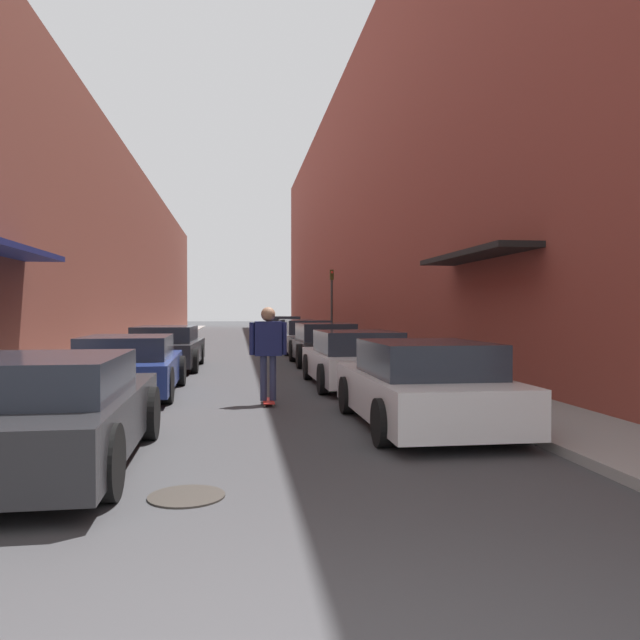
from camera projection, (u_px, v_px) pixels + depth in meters
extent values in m
plane|color=#38383A|center=(244.00, 350.00, 26.68)|extent=(135.22, 135.22, 0.00)
cube|color=gray|center=(158.00, 342.00, 32.19)|extent=(1.80, 61.46, 0.12)
cube|color=gray|center=(324.00, 341.00, 33.34)|extent=(1.80, 61.46, 0.12)
cube|color=brown|center=(100.00, 254.00, 31.74)|extent=(4.00, 61.46, 9.07)
cube|color=#141947|center=(5.00, 250.00, 12.28)|extent=(1.00, 4.80, 0.12)
cube|color=brown|center=(377.00, 211.00, 33.61)|extent=(4.00, 61.46, 14.11)
cube|color=black|center=(474.00, 255.00, 13.56)|extent=(1.00, 4.80, 0.12)
cube|color=#232326|center=(45.00, 422.00, 6.74)|extent=(1.99, 4.36, 0.61)
cube|color=#232833|center=(38.00, 377.00, 6.52)|extent=(1.72, 2.28, 0.43)
cylinder|color=black|center=(0.00, 416.00, 7.95)|extent=(0.18, 0.70, 0.70)
cylinder|color=black|center=(150.00, 413.00, 8.20)|extent=(0.18, 0.70, 0.70)
cylinder|color=black|center=(109.00, 463.00, 5.54)|extent=(0.18, 0.70, 0.70)
cube|color=navy|center=(129.00, 371.00, 12.55)|extent=(1.97, 4.44, 0.57)
cube|color=#232833|center=(127.00, 347.00, 12.33)|extent=(1.69, 2.33, 0.44)
cylinder|color=black|center=(98.00, 372.00, 13.78)|extent=(0.18, 0.67, 0.67)
cylinder|color=black|center=(181.00, 371.00, 14.02)|extent=(0.18, 0.67, 0.67)
cylinder|color=black|center=(64.00, 387.00, 11.09)|extent=(0.18, 0.67, 0.67)
cylinder|color=black|center=(168.00, 385.00, 11.33)|extent=(0.18, 0.67, 0.67)
cube|color=#232326|center=(166.00, 352.00, 18.09)|extent=(1.97, 4.64, 0.61)
cube|color=#232833|center=(166.00, 334.00, 17.85)|extent=(1.68, 2.43, 0.45)
cylinder|color=black|center=(142.00, 354.00, 19.38)|extent=(0.18, 0.66, 0.66)
cylinder|color=black|center=(201.00, 354.00, 19.62)|extent=(0.18, 0.66, 0.66)
cylinder|color=black|center=(126.00, 362.00, 16.56)|extent=(0.18, 0.66, 0.66)
cylinder|color=black|center=(195.00, 361.00, 16.80)|extent=(0.18, 0.66, 0.66)
cube|color=silver|center=(422.00, 394.00, 9.11)|extent=(1.85, 4.09, 0.61)
cube|color=#232833|center=(426.00, 358.00, 8.90)|extent=(1.62, 2.13, 0.48)
cylinder|color=black|center=(347.00, 395.00, 10.25)|extent=(0.18, 0.61, 0.61)
cylinder|color=black|center=(451.00, 393.00, 10.49)|extent=(0.18, 0.61, 0.61)
cylinder|color=black|center=(382.00, 423.00, 7.74)|extent=(0.18, 0.61, 0.61)
cylinder|color=black|center=(519.00, 419.00, 7.98)|extent=(0.18, 0.61, 0.61)
cube|color=silver|center=(355.00, 365.00, 14.01)|extent=(1.92, 4.36, 0.58)
cube|color=#232833|center=(357.00, 342.00, 13.79)|extent=(1.67, 2.28, 0.48)
cylinder|color=black|center=(308.00, 367.00, 15.23)|extent=(0.18, 0.63, 0.63)
cylinder|color=black|center=(381.00, 366.00, 15.47)|extent=(0.18, 0.63, 0.63)
cylinder|color=black|center=(323.00, 379.00, 12.56)|extent=(0.18, 0.63, 0.63)
cylinder|color=black|center=(411.00, 378.00, 12.80)|extent=(0.18, 0.63, 0.63)
cube|color=#232326|center=(324.00, 349.00, 19.52)|extent=(1.94, 4.13, 0.57)
cube|color=#232833|center=(325.00, 332.00, 19.31)|extent=(1.67, 2.17, 0.53)
cylinder|color=black|center=(292.00, 351.00, 20.66)|extent=(0.18, 0.72, 0.72)
cylinder|color=black|center=(345.00, 350.00, 20.89)|extent=(0.18, 0.72, 0.72)
cylinder|color=black|center=(300.00, 356.00, 18.15)|extent=(0.18, 0.72, 0.72)
cylinder|color=black|center=(360.00, 356.00, 18.39)|extent=(0.18, 0.72, 0.72)
cube|color=#B7B7BC|center=(307.00, 341.00, 24.57)|extent=(1.88, 4.03, 0.59)
cube|color=#232833|center=(308.00, 327.00, 24.36)|extent=(1.64, 2.10, 0.54)
cylinder|color=black|center=(282.00, 344.00, 25.69)|extent=(0.18, 0.63, 0.63)
cylinder|color=black|center=(325.00, 343.00, 25.93)|extent=(0.18, 0.63, 0.63)
cylinder|color=black|center=(287.00, 347.00, 23.22)|extent=(0.18, 0.63, 0.63)
cylinder|color=black|center=(335.00, 347.00, 23.46)|extent=(0.18, 0.63, 0.63)
cube|color=navy|center=(295.00, 336.00, 29.57)|extent=(1.89, 4.35, 0.62)
cube|color=#232833|center=(296.00, 324.00, 29.35)|extent=(1.62, 2.28, 0.47)
cylinder|color=black|center=(275.00, 338.00, 30.78)|extent=(0.18, 0.62, 0.62)
cylinder|color=black|center=(310.00, 338.00, 31.01)|extent=(0.18, 0.62, 0.62)
cylinder|color=black|center=(279.00, 341.00, 28.14)|extent=(0.18, 0.62, 0.62)
cylinder|color=black|center=(317.00, 341.00, 28.37)|extent=(0.18, 0.62, 0.62)
cube|color=#B7B7BC|center=(283.00, 331.00, 34.88)|extent=(1.98, 4.36, 0.65)
cube|color=#232833|center=(284.00, 321.00, 34.66)|extent=(1.72, 2.27, 0.52)
cylinder|color=black|center=(265.00, 333.00, 36.09)|extent=(0.18, 0.68, 0.68)
cylinder|color=black|center=(298.00, 333.00, 36.34)|extent=(0.18, 0.68, 0.68)
cylinder|color=black|center=(268.00, 335.00, 33.43)|extent=(0.18, 0.68, 0.68)
cylinder|color=black|center=(303.00, 335.00, 33.68)|extent=(0.18, 0.68, 0.68)
cube|color=#B2231E|center=(268.00, 401.00, 11.24)|extent=(0.20, 0.78, 0.02)
cylinder|color=beige|center=(263.00, 401.00, 11.47)|extent=(0.03, 0.06, 0.06)
cylinder|color=beige|center=(272.00, 401.00, 11.49)|extent=(0.03, 0.06, 0.06)
cylinder|color=beige|center=(265.00, 405.00, 10.98)|extent=(0.03, 0.06, 0.06)
cylinder|color=beige|center=(273.00, 405.00, 11.00)|extent=(0.03, 0.06, 0.06)
cylinder|color=#2D3351|center=(264.00, 378.00, 11.22)|extent=(0.12, 0.12, 0.81)
cylinder|color=#2D3351|center=(273.00, 378.00, 11.24)|extent=(0.12, 0.12, 0.81)
cube|color=#191E4C|center=(268.00, 339.00, 11.22)|extent=(0.48, 0.22, 0.62)
sphere|color=#8C664C|center=(268.00, 314.00, 11.21)|extent=(0.26, 0.26, 0.26)
cylinder|color=#191E4C|center=(252.00, 339.00, 11.18)|extent=(0.10, 0.10, 0.58)
cylinder|color=#191E4C|center=(284.00, 338.00, 11.26)|extent=(0.10, 0.10, 0.58)
cylinder|color=#332D28|center=(186.00, 496.00, 5.68)|extent=(0.70, 0.70, 0.02)
cylinder|color=#2D2D2D|center=(332.00, 308.00, 27.56)|extent=(0.10, 0.10, 3.36)
cube|color=#332D0F|center=(332.00, 275.00, 27.54)|extent=(0.16, 0.16, 0.45)
sphere|color=red|center=(332.00, 272.00, 27.45)|extent=(0.11, 0.11, 0.11)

